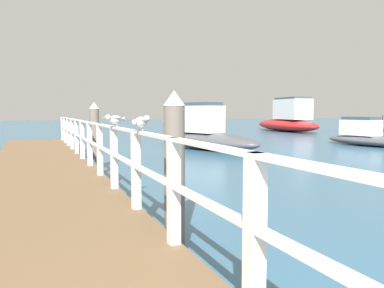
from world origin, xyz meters
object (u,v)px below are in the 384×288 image
object	(u,v)px
dock_piling_far	(95,136)
seagull_foreground	(142,121)
channel_buoy	(382,127)
boat_3	(205,134)
seagull_background	(115,119)
boat_0	(288,120)
boat_2	(365,136)
dock_piling_near	(174,167)

from	to	relation	value
dock_piling_far	seagull_foreground	distance (m)	6.77
seagull_foreground	channel_buoy	world-z (taller)	seagull_foreground
dock_piling_far	boat_3	distance (m)	7.28
boat_3	channel_buoy	distance (m)	23.06
seagull_background	boat_3	bearing A→B (deg)	-65.85
seagull_foreground	boat_3	distance (m)	12.79
seagull_foreground	boat_0	bearing A→B (deg)	90.35
boat_2	dock_piling_far	bearing A→B (deg)	-176.10
seagull_foreground	boat_3	bearing A→B (deg)	102.52
boat_0	channel_buoy	size ratio (longest dim) A/B	6.58
boat_2	boat_3	distance (m)	8.68
dock_piling_near	boat_2	world-z (taller)	dock_piling_near
boat_3	boat_0	bearing A→B (deg)	22.53
seagull_background	channel_buoy	world-z (taller)	seagull_background
dock_piling_near	channel_buoy	distance (m)	33.71
boat_3	channel_buoy	bearing A→B (deg)	3.59
dock_piling_near	dock_piling_far	world-z (taller)	same
dock_piling_far	seagull_background	bearing A→B (deg)	-94.41
boat_2	seagull_foreground	bearing A→B (deg)	-154.24
dock_piling_far	seagull_background	size ratio (longest dim) A/B	4.87
dock_piling_far	seagull_foreground	xyz separation A→B (m)	(-0.37, -6.73, 0.61)
dock_piling_near	boat_0	world-z (taller)	boat_0
boat_2	channel_buoy	bearing A→B (deg)	30.20
channel_buoy	boat_0	bearing A→B (deg)	159.39
boat_0	boat_2	bearing A→B (deg)	75.09
seagull_background	boat_2	bearing A→B (deg)	-94.61
dock_piling_near	boat_3	xyz separation A→B (m)	(5.75, 11.46, -0.31)
seagull_foreground	boat_2	size ratio (longest dim) A/B	0.08
dock_piling_far	seagull_foreground	size ratio (longest dim) A/B	5.32
seagull_background	boat_2	world-z (taller)	seagull_background
boat_3	seagull_background	bearing A→B (deg)	-140.76
dock_piling_far	boat_2	size ratio (longest dim) A/B	0.42
boat_3	dock_piling_near	bearing A→B (deg)	-134.48
dock_piling_near	seagull_foreground	size ratio (longest dim) A/B	5.32
boat_2	channel_buoy	world-z (taller)	boat_2
seagull_foreground	seagull_background	xyz separation A→B (m)	(-0.01, 1.71, 0.00)
dock_piling_near	seagull_foreground	xyz separation A→B (m)	(-0.37, 0.27, 0.61)
seagull_background	boat_0	size ratio (longest dim) A/B	0.05
boat_0	seagull_foreground	bearing A→B (deg)	54.93
dock_piling_far	dock_piling_near	bearing A→B (deg)	-90.00
dock_piling_far	boat_2	xyz separation A→B (m)	(14.29, 2.88, -0.55)
seagull_foreground	seagull_background	bearing A→B (deg)	131.66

